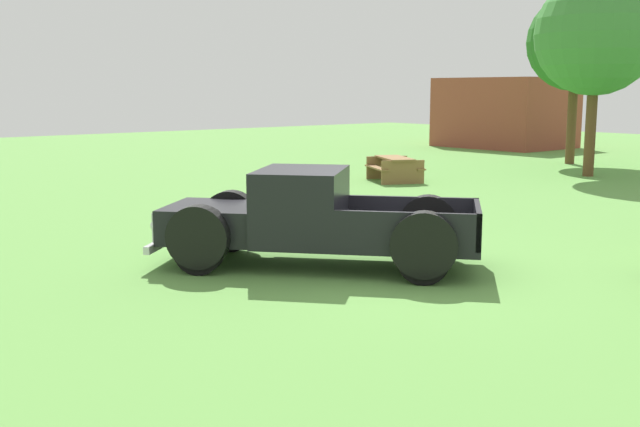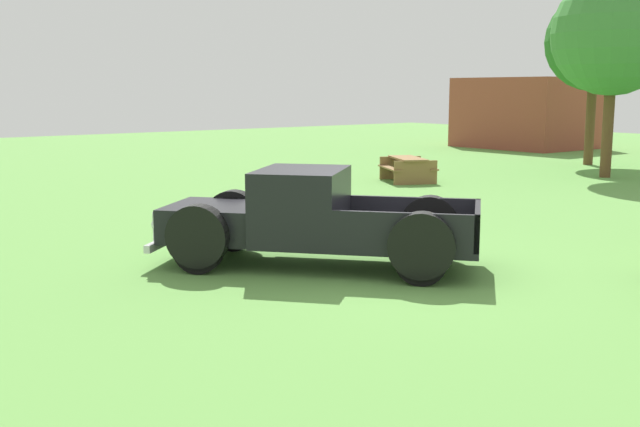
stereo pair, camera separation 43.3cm
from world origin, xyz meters
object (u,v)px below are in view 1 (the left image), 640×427
(oak_tree_center, at_px, (576,43))
(picnic_table, at_px, (395,166))
(pickup_truck_foreground, at_px, (297,220))
(oak_tree_west, at_px, (596,35))

(oak_tree_center, bearing_deg, picnic_table, -92.29)
(pickup_truck_foreground, relative_size, oak_tree_center, 0.79)
(pickup_truck_foreground, height_order, oak_tree_west, oak_tree_west)
(pickup_truck_foreground, xyz_separation_m, oak_tree_west, (-4.08, 15.91, 3.95))
(pickup_truck_foreground, bearing_deg, oak_tree_west, 104.39)
(picnic_table, height_order, oak_tree_center, oak_tree_center)
(oak_tree_west, bearing_deg, picnic_table, -117.73)
(pickup_truck_foreground, distance_m, picnic_table, 12.20)
(pickup_truck_foreground, bearing_deg, picnic_table, 126.88)
(pickup_truck_foreground, distance_m, oak_tree_center, 20.92)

